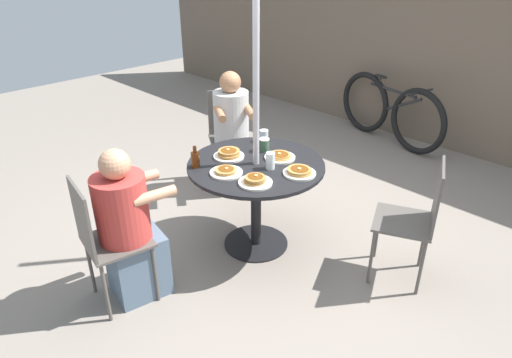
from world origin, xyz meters
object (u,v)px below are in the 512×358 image
at_px(pancake_plate_d, 229,154).
at_px(patio_table, 256,179).
at_px(drinking_glass_a, 270,161).
at_px(pancake_plate_a, 299,172).
at_px(patio_chair_east, 229,131).
at_px(patio_chair_south, 103,236).
at_px(pancake_plate_e, 255,181).
at_px(bicycle, 390,111).
at_px(diner_south, 130,232).
at_px(pancake_plate_b, 226,172).
at_px(syrup_bottle, 195,159).
at_px(drinking_glass_b, 264,136).
at_px(diner_east, 232,137).
at_px(coffee_cup, 264,145).
at_px(pancake_plate_c, 280,157).
at_px(patio_chair_north, 417,215).

bearing_deg(pancake_plate_d, patio_table, 17.36).
bearing_deg(drinking_glass_a, pancake_plate_a, 20.77).
bearing_deg(patio_chair_east, patio_chair_south, 55.63).
distance_m(pancake_plate_e, bicycle, 3.06).
distance_m(diner_south, pancake_plate_a, 1.26).
distance_m(pancake_plate_b, drinking_glass_a, 0.34).
bearing_deg(pancake_plate_e, syrup_bottle, -165.91).
relative_size(pancake_plate_a, drinking_glass_b, 2.40).
bearing_deg(pancake_plate_e, bicycle, 101.96).
distance_m(pancake_plate_b, bicycle, 3.06).
relative_size(diner_east, pancake_plate_e, 4.94).
bearing_deg(diner_east, patio_chair_south, 52.64).
distance_m(patio_chair_east, pancake_plate_d, 1.09).
height_order(pancake_plate_d, drinking_glass_b, drinking_glass_b).
bearing_deg(coffee_cup, pancake_plate_e, -52.37).
height_order(pancake_plate_b, pancake_plate_d, pancake_plate_d).
bearing_deg(diner_east, bicycle, -160.22).
xyz_separation_m(patio_table, pancake_plate_c, (0.07, 0.19, 0.15)).
bearing_deg(pancake_plate_b, syrup_bottle, -161.19).
xyz_separation_m(pancake_plate_d, coffee_cup, (0.11, 0.28, 0.03)).
xyz_separation_m(pancake_plate_d, drinking_glass_a, (0.37, 0.08, 0.04)).
distance_m(patio_chair_south, pancake_plate_a, 1.42).
distance_m(patio_table, bicycle, 2.78).
relative_size(syrup_bottle, drinking_glass_a, 1.30).
height_order(pancake_plate_d, drinking_glass_a, drinking_glass_a).
height_order(patio_chair_north, coffee_cup, patio_chair_north).
relative_size(patio_chair_north, pancake_plate_d, 3.92).
distance_m(diner_south, bicycle, 3.76).
xyz_separation_m(coffee_cup, drinking_glass_b, (-0.14, 0.14, -0.00)).
bearing_deg(patio_chair_east, drinking_glass_a, 93.62).
height_order(syrup_bottle, drinking_glass_b, syrup_bottle).
bearing_deg(drinking_glass_a, pancake_plate_b, -120.30).
bearing_deg(pancake_plate_e, pancake_plate_a, 69.23).
bearing_deg(syrup_bottle, pancake_plate_c, 58.25).
relative_size(pancake_plate_b, drinking_glass_a, 1.87).
bearing_deg(patio_chair_east, pancake_plate_e, 87.01).
bearing_deg(diner_south, pancake_plate_b, 88.32).
height_order(pancake_plate_c, syrup_bottle, syrup_bottle).
height_order(diner_east, drinking_glass_b, diner_east).
bearing_deg(drinking_glass_b, pancake_plate_b, -70.10).
distance_m(pancake_plate_a, coffee_cup, 0.49).
height_order(pancake_plate_b, pancake_plate_c, pancake_plate_b).
xyz_separation_m(pancake_plate_e, drinking_glass_b, (-0.49, 0.59, 0.03)).
xyz_separation_m(patio_table, syrup_bottle, (-0.28, -0.36, 0.20)).
relative_size(pancake_plate_a, pancake_plate_e, 1.00).
xyz_separation_m(diner_east, pancake_plate_b, (0.85, -0.83, 0.22)).
bearing_deg(patio_chair_north, syrup_bottle, 97.67).
xyz_separation_m(pancake_plate_a, bicycle, (-0.75, 2.65, -0.37)).
bearing_deg(patio_chair_north, pancake_plate_d, 88.84).
height_order(drinking_glass_b, bicycle, drinking_glass_b).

